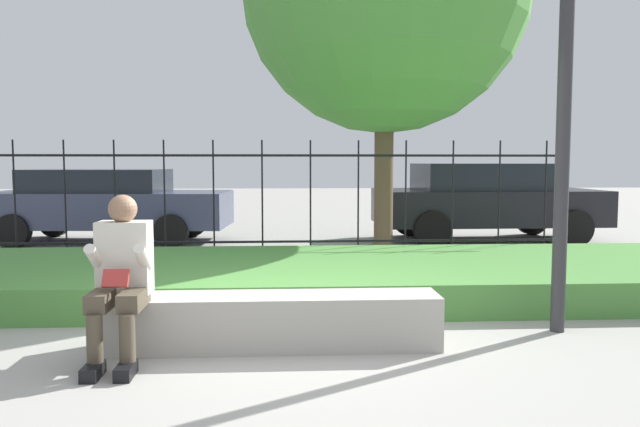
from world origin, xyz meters
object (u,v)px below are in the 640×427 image
stone_bench (273,324)px  car_parked_left (106,203)px  person_seated_reader (121,272)px  car_parked_right (484,200)px  street_lamp (567,9)px

stone_bench → car_parked_left: car_parked_left is taller
stone_bench → person_seated_reader: bearing=-166.8°
stone_bench → car_parked_left: bearing=115.2°
stone_bench → person_seated_reader: person_seated_reader is taller
person_seated_reader → car_parked_right: 8.36m
street_lamp → stone_bench: bearing=-172.1°
car_parked_right → person_seated_reader: bearing=-126.9°
person_seated_reader → car_parked_left: car_parked_left is taller
person_seated_reader → car_parked_left: (-2.07, 6.99, 0.05)m
stone_bench → car_parked_right: bearing=59.7°
person_seated_reader → car_parked_right: size_ratio=0.30×
car_parked_left → car_parked_right: 6.97m
person_seated_reader → car_parked_left: size_ratio=0.27×
person_seated_reader → car_parked_right: bearing=54.1°
car_parked_right → street_lamp: street_lamp is taller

